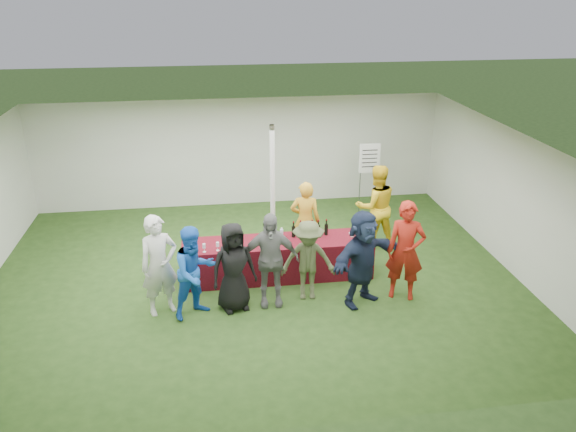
{
  "coord_description": "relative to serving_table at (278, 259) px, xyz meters",
  "views": [
    {
      "loc": [
        -0.71,
        -9.51,
        5.29
      ],
      "look_at": [
        0.65,
        0.02,
        1.25
      ],
      "focal_mm": 35.0,
      "sensor_mm": 36.0,
      "label": 1
    }
  ],
  "objects": [
    {
      "name": "staff_pourer",
      "position": [
        0.65,
        0.72,
        0.45
      ],
      "size": [
        0.67,
        0.5,
        1.65
      ],
      "primitive_type": "imported",
      "rotation": [
        0.0,
        0.0,
        2.95
      ],
      "color": "gold",
      "rests_on": "ground"
    },
    {
      "name": "wine_list_sign",
      "position": [
        2.52,
        2.73,
        0.94
      ],
      "size": [
        0.5,
        0.03,
        1.8
      ],
      "color": "slate",
      "rests_on": "ground"
    },
    {
      "name": "customer_3",
      "position": [
        -0.26,
        -0.97,
        0.49
      ],
      "size": [
        1.03,
        0.46,
        1.72
      ],
      "primitive_type": "imported",
      "rotation": [
        0.0,
        0.0,
        -0.04
      ],
      "color": "slate",
      "rests_on": "ground"
    },
    {
      "name": "tent",
      "position": [
        0.05,
        1.18,
        0.98
      ],
      "size": [
        10.0,
        10.0,
        10.0
      ],
      "color": "white",
      "rests_on": "ground"
    },
    {
      "name": "customer_0",
      "position": [
        -2.12,
        -0.97,
        0.52
      ],
      "size": [
        0.77,
        0.66,
        1.78
      ],
      "primitive_type": "imported",
      "rotation": [
        0.0,
        0.0,
        0.43
      ],
      "color": "silver",
      "rests_on": "ground"
    },
    {
      "name": "customer_5",
      "position": [
        1.34,
        -1.15,
        0.5
      ],
      "size": [
        1.65,
        1.28,
        1.74
      ],
      "primitive_type": "imported",
      "rotation": [
        0.0,
        0.0,
        0.55
      ],
      "color": "#182239",
      "rests_on": "ground"
    },
    {
      "name": "staff_back",
      "position": [
        2.22,
        1.06,
        0.53
      ],
      "size": [
        0.93,
        0.75,
        1.82
      ],
      "primitive_type": "imported",
      "rotation": [
        0.0,
        0.0,
        3.21
      ],
      "color": "yellow",
      "rests_on": "ground"
    },
    {
      "name": "wine_bottles",
      "position": [
        0.63,
        0.14,
        0.5
      ],
      "size": [
        0.71,
        0.12,
        0.32
      ],
      "color": "black",
      "rests_on": "serving_table"
    },
    {
      "name": "serving_table",
      "position": [
        0.0,
        0.0,
        0.0
      ],
      "size": [
        3.6,
        0.8,
        0.75
      ],
      "primitive_type": "cube",
      "color": "maroon",
      "rests_on": "ground"
    },
    {
      "name": "wine_glasses",
      "position": [
        -0.9,
        -0.26,
        0.49
      ],
      "size": [
        1.1,
        0.09,
        0.16
      ],
      "color": "silver",
      "rests_on": "serving_table"
    },
    {
      "name": "ground",
      "position": [
        -0.45,
        -0.02,
        -0.38
      ],
      "size": [
        60.0,
        60.0,
        0.0
      ],
      "primitive_type": "plane",
      "color": "#284719",
      "rests_on": "ground"
    },
    {
      "name": "water_bottle",
      "position": [
        0.09,
        0.08,
        0.48
      ],
      "size": [
        0.07,
        0.07,
        0.23
      ],
      "color": "silver",
      "rests_on": "serving_table"
    },
    {
      "name": "customer_1",
      "position": [
        -1.53,
        -1.14,
        0.44
      ],
      "size": [
        0.99,
        0.94,
        1.63
      ],
      "primitive_type": "imported",
      "rotation": [
        0.0,
        0.0,
        0.54
      ],
      "color": "blue",
      "rests_on": "ground"
    },
    {
      "name": "bar_towel",
      "position": [
        1.54,
        0.05,
        0.39
      ],
      "size": [
        0.25,
        0.18,
        0.03
      ],
      "primitive_type": "cube",
      "color": "white",
      "rests_on": "serving_table"
    },
    {
      "name": "customer_2",
      "position": [
        -0.88,
        -1.03,
        0.42
      ],
      "size": [
        0.89,
        0.7,
        1.6
      ],
      "primitive_type": "imported",
      "rotation": [
        0.0,
        0.0,
        0.28
      ],
      "color": "black",
      "rests_on": "ground"
    },
    {
      "name": "dump_bucket",
      "position": [
        1.53,
        -0.22,
        0.46
      ],
      "size": [
        0.22,
        0.22,
        0.18
      ],
      "primitive_type": "cylinder",
      "color": "slate",
      "rests_on": "serving_table"
    },
    {
      "name": "customer_4",
      "position": [
        0.43,
        -0.87,
        0.37
      ],
      "size": [
        1.01,
        0.65,
        1.49
      ],
      "primitive_type": "imported",
      "rotation": [
        0.0,
        0.0,
        -0.1
      ],
      "color": "#454D2D",
      "rests_on": "ground"
    },
    {
      "name": "customer_6",
      "position": [
        2.13,
        -1.07,
        0.54
      ],
      "size": [
        0.78,
        0.64,
        1.82
      ],
      "primitive_type": "imported",
      "rotation": [
        0.0,
        0.0,
        -0.36
      ],
      "color": "maroon",
      "rests_on": "ground"
    }
  ]
}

